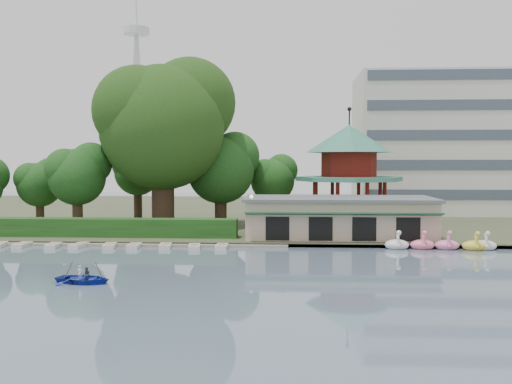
# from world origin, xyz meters

# --- Properties ---
(ground_plane) EXTENTS (220.00, 220.00, 0.00)m
(ground_plane) POSITION_xyz_m (0.00, 0.00, 0.00)
(ground_plane) COLOR slate
(ground_plane) RESTS_ON ground
(shore) EXTENTS (220.00, 70.00, 0.40)m
(shore) POSITION_xyz_m (0.00, 52.00, 0.20)
(shore) COLOR #424930
(shore) RESTS_ON ground
(embankment) EXTENTS (220.00, 0.60, 0.30)m
(embankment) POSITION_xyz_m (0.00, 17.30, 0.15)
(embankment) COLOR gray
(embankment) RESTS_ON ground
(dock) EXTENTS (34.00, 1.60, 0.24)m
(dock) POSITION_xyz_m (-12.00, 17.20, 0.12)
(dock) COLOR gray
(dock) RESTS_ON ground
(boathouse) EXTENTS (18.60, 9.39, 3.90)m
(boathouse) POSITION_xyz_m (10.00, 21.97, 2.37)
(boathouse) COLOR #BFA68F
(boathouse) RESTS_ON shore
(pavilion) EXTENTS (12.40, 12.40, 13.50)m
(pavilion) POSITION_xyz_m (12.00, 32.00, 7.48)
(pavilion) COLOR #BFA68F
(pavilion) RESTS_ON shore
(office_building) EXTENTS (38.00, 18.00, 20.00)m
(office_building) POSITION_xyz_m (32.67, 49.00, 9.73)
(office_building) COLOR silver
(office_building) RESTS_ON shore
(broadcast_tower) EXTENTS (8.00, 8.00, 96.00)m
(broadcast_tower) POSITION_xyz_m (-42.00, 140.00, 33.98)
(broadcast_tower) COLOR silver
(broadcast_tower) RESTS_ON ground
(hedge) EXTENTS (30.00, 2.00, 1.80)m
(hedge) POSITION_xyz_m (-15.00, 20.50, 1.30)
(hedge) COLOR #1F4D19
(hedge) RESTS_ON shore
(lamp_post) EXTENTS (0.36, 0.36, 4.28)m
(lamp_post) POSITION_xyz_m (1.50, 19.00, 3.34)
(lamp_post) COLOR black
(lamp_post) RESTS_ON shore
(big_tree) EXTENTS (15.24, 14.20, 19.29)m
(big_tree) POSITION_xyz_m (-8.81, 28.22, 12.56)
(big_tree) COLOR #3A281C
(big_tree) RESTS_ON shore
(small_trees) EXTENTS (39.18, 16.13, 11.02)m
(small_trees) POSITION_xyz_m (-11.99, 31.23, 6.58)
(small_trees) COLOR #3A281C
(small_trees) RESTS_ON shore
(swan_boats) EXTENTS (15.86, 2.13, 1.92)m
(swan_boats) POSITION_xyz_m (21.34, 16.59, 0.40)
(swan_boats) COLOR white
(swan_boats) RESTS_ON ground
(moored_rowboats) EXTENTS (27.32, 2.72, 0.36)m
(moored_rowboats) POSITION_xyz_m (-13.97, 15.82, 0.18)
(moored_rowboats) COLOR silver
(moored_rowboats) RESTS_ON ground
(rowboat_with_passengers) EXTENTS (5.69, 4.55, 2.01)m
(rowboat_with_passengers) POSITION_xyz_m (-8.12, 0.84, 0.53)
(rowboat_with_passengers) COLOR #1C31A8
(rowboat_with_passengers) RESTS_ON ground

